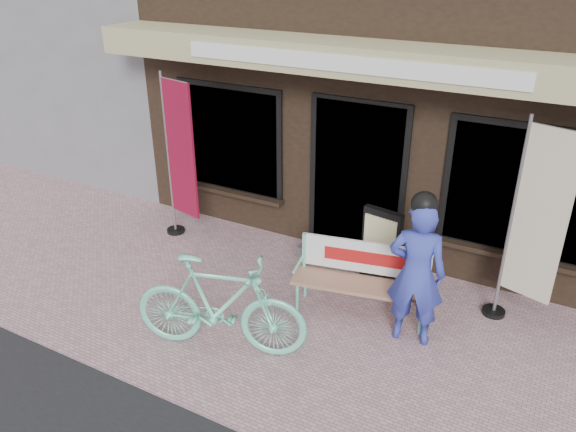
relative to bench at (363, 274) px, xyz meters
The scene contains 8 objects.
ground 1.09m from the bench, 128.64° to the right, with size 70.00×70.00×0.00m, color #B88D94.
storefront 4.92m from the bench, 98.19° to the left, with size 7.00×6.77×6.00m.
bench is the anchor object (origin of this frame).
person 0.79m from the bench, 19.20° to the right, with size 0.66×0.49×1.76m.
bicycle 1.72m from the bench, 127.66° to the right, with size 0.52×1.86×1.12m, color #73E1BD.
nobori_red 3.10m from the bench, behind, with size 0.72×0.32×2.41m.
nobori_cream 1.89m from the bench, 20.23° to the left, with size 0.71×0.35×2.41m.
menu_stand 0.68m from the bench, 92.38° to the left, with size 0.52×0.19×1.03m.
Camera 1 is at (2.46, -4.50, 3.93)m, focal length 35.00 mm.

